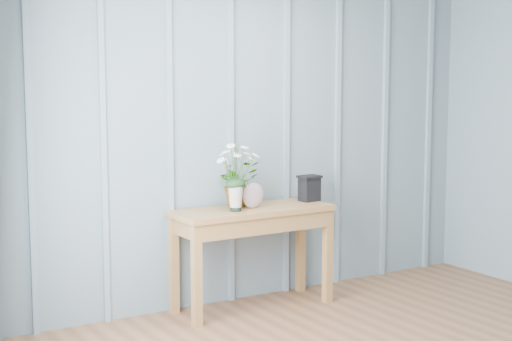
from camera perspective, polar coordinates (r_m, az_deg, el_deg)
room_shell at (r=4.90m, az=8.51°, el=10.04°), size 4.00×4.50×2.50m
sideboard at (r=5.76m, az=-0.26°, el=-3.85°), size 1.20×0.45×0.75m
daisy_vase at (r=5.55m, az=-1.50°, el=0.27°), size 0.36×0.27×0.51m
spider_plant at (r=5.80m, az=-1.30°, el=-0.94°), size 0.32×0.29×0.34m
felt_disc_vessel at (r=5.71m, az=-0.21°, el=-1.83°), size 0.19×0.07×0.19m
carved_box at (r=6.03m, az=3.91°, el=-1.28°), size 0.17×0.14×0.20m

